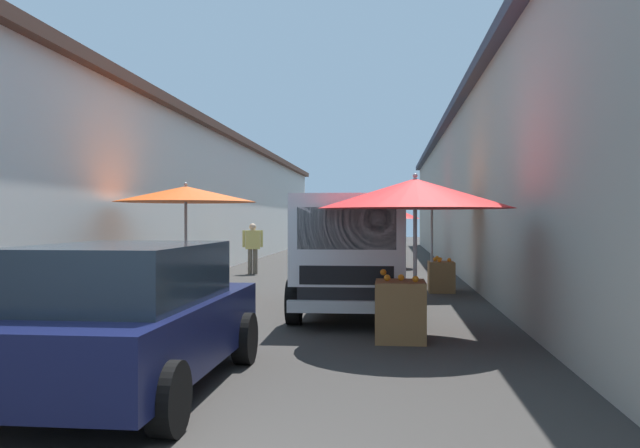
{
  "coord_description": "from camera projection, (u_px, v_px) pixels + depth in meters",
  "views": [
    {
      "loc": [
        -3.81,
        -1.74,
        1.7
      ],
      "look_at": [
        12.13,
        -0.12,
        1.57
      ],
      "focal_mm": 37.8,
      "sensor_mm": 36.0,
      "label": 1
    }
  ],
  "objects": [
    {
      "name": "vendor_by_crates",
      "position": [
        253.0,
        245.0,
        20.57
      ],
      "size": [
        0.29,
        0.61,
        1.55
      ],
      "color": "#665B4C",
      "rests_on": "ground"
    },
    {
      "name": "fruit_stall_near_right",
      "position": [
        387.0,
        220.0,
        23.38
      ],
      "size": [
        2.26,
        2.26,
        2.27
      ],
      "color": "#9E9EA3",
      "rests_on": "ground"
    },
    {
      "name": "delivery_truck",
      "position": [
        350.0,
        257.0,
        11.38
      ],
      "size": [
        4.95,
        2.03,
        2.08
      ],
      "color": "black",
      "rests_on": "ground"
    },
    {
      "name": "fruit_stall_far_left",
      "position": [
        186.0,
        207.0,
        13.27
      ],
      "size": [
        2.8,
        2.8,
        2.41
      ],
      "color": "#9E9EA3",
      "rests_on": "ground"
    },
    {
      "name": "hatchback_car",
      "position": [
        128.0,
        317.0,
        6.59
      ],
      "size": [
        3.93,
        1.95,
        1.45
      ],
      "color": "#0F1438",
      "rests_on": "ground"
    },
    {
      "name": "fruit_stall_mid_lane",
      "position": [
        413.0,
        208.0,
        9.42
      ],
      "size": [
        2.75,
        2.75,
        2.34
      ],
      "color": "#9E9EA3",
      "rests_on": "ground"
    },
    {
      "name": "fruit_stall_near_left",
      "position": [
        433.0,
        208.0,
        15.43
      ],
      "size": [
        2.54,
        2.54,
        2.42
      ],
      "color": "#9E9EA3",
      "rests_on": "ground"
    },
    {
      "name": "ground",
      "position": [
        321.0,
        284.0,
        17.41
      ],
      "size": [
        90.0,
        90.0,
        0.0
      ],
      "primitive_type": "plane",
      "color": "#33302D"
    },
    {
      "name": "building_right_concrete",
      "position": [
        586.0,
        188.0,
        18.89
      ],
      "size": [
        49.8,
        7.5,
        5.09
      ],
      "color": "#A39E93",
      "rests_on": "ground"
    },
    {
      "name": "building_left_whitewash",
      "position": [
        89.0,
        197.0,
        20.36
      ],
      "size": [
        49.8,
        7.5,
        4.71
      ],
      "color": "silver",
      "rests_on": "ground"
    }
  ]
}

